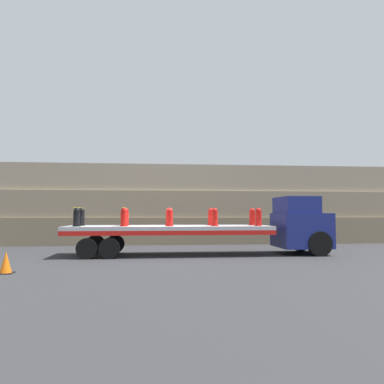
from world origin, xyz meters
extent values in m
plane|color=#2D2D30|center=(0.00, 0.00, 0.00)|extent=(120.00, 120.00, 0.00)
cube|color=#84755B|center=(0.00, 6.85, 0.83)|extent=(60.00, 3.00, 1.65)
cube|color=gray|center=(0.00, 7.00, 2.48)|extent=(60.00, 3.00, 1.65)
cube|color=tan|center=(0.00, 7.15, 4.14)|extent=(60.00, 3.00, 1.65)
cube|color=navy|center=(6.30, 0.00, 1.12)|extent=(2.28, 2.43, 1.62)
cube|color=navy|center=(6.07, 0.00, 2.32)|extent=(1.60, 2.23, 0.77)
cube|color=black|center=(6.93, 0.00, 1.44)|extent=(0.91, 2.14, 0.91)
cylinder|color=black|center=(6.70, -1.15, 0.56)|extent=(1.11, 0.28, 1.11)
cylinder|color=black|center=(6.70, 1.15, 0.56)|extent=(1.11, 0.28, 1.11)
cube|color=#B2B2B7|center=(0.00, 0.00, 1.26)|extent=(9.35, 2.52, 0.17)
cube|color=red|center=(0.00, -1.22, 1.08)|extent=(9.35, 0.08, 0.20)
cube|color=red|center=(0.00, 1.22, 1.08)|extent=(9.35, 0.08, 0.20)
cylinder|color=black|center=(-2.57, -1.16, 0.44)|extent=(0.88, 0.30, 0.88)
cylinder|color=black|center=(-2.57, 1.16, 0.44)|extent=(0.88, 0.30, 0.88)
cylinder|color=black|center=(-3.50, -1.16, 0.44)|extent=(0.88, 0.30, 0.88)
cylinder|color=black|center=(-3.50, 1.16, 0.44)|extent=(0.88, 0.30, 0.88)
cylinder|color=black|center=(-4.07, -0.55, 1.36)|extent=(0.35, 0.35, 0.03)
cylinder|color=black|center=(-4.07, -0.55, 1.66)|extent=(0.28, 0.28, 0.63)
sphere|color=black|center=(-4.07, -0.55, 2.04)|extent=(0.27, 0.27, 0.27)
cylinder|color=black|center=(-4.07, -0.75, 1.74)|extent=(0.13, 0.12, 0.13)
cylinder|color=black|center=(-4.07, -0.35, 1.74)|extent=(0.13, 0.12, 0.13)
cylinder|color=black|center=(-4.07, 0.55, 1.36)|extent=(0.35, 0.35, 0.03)
cylinder|color=black|center=(-4.07, 0.55, 1.66)|extent=(0.28, 0.28, 0.63)
sphere|color=black|center=(-4.07, 0.55, 2.04)|extent=(0.27, 0.27, 0.27)
cylinder|color=black|center=(-4.07, 0.35, 1.74)|extent=(0.13, 0.12, 0.13)
cylinder|color=black|center=(-4.07, 0.75, 1.74)|extent=(0.13, 0.12, 0.13)
cylinder|color=red|center=(-2.04, -0.55, 1.36)|extent=(0.35, 0.35, 0.03)
cylinder|color=red|center=(-2.04, -0.55, 1.66)|extent=(0.28, 0.28, 0.63)
sphere|color=red|center=(-2.04, -0.55, 2.04)|extent=(0.27, 0.27, 0.27)
cylinder|color=red|center=(-2.04, -0.75, 1.74)|extent=(0.13, 0.12, 0.13)
cylinder|color=red|center=(-2.04, -0.35, 1.74)|extent=(0.13, 0.12, 0.13)
cylinder|color=red|center=(-2.04, 0.55, 1.36)|extent=(0.35, 0.35, 0.03)
cylinder|color=red|center=(-2.04, 0.55, 1.66)|extent=(0.28, 0.28, 0.63)
sphere|color=red|center=(-2.04, 0.55, 2.04)|extent=(0.27, 0.27, 0.27)
cylinder|color=red|center=(-2.04, 0.35, 1.74)|extent=(0.13, 0.12, 0.13)
cylinder|color=red|center=(-2.04, 0.75, 1.74)|extent=(0.13, 0.12, 0.13)
cylinder|color=red|center=(0.00, -0.55, 1.36)|extent=(0.35, 0.35, 0.03)
cylinder|color=red|center=(0.00, -0.55, 1.66)|extent=(0.28, 0.28, 0.63)
sphere|color=red|center=(0.00, -0.55, 2.04)|extent=(0.27, 0.27, 0.27)
cylinder|color=red|center=(0.00, -0.75, 1.74)|extent=(0.13, 0.12, 0.13)
cylinder|color=red|center=(0.00, -0.35, 1.74)|extent=(0.13, 0.12, 0.13)
cylinder|color=red|center=(0.00, 0.55, 1.36)|extent=(0.35, 0.35, 0.03)
cylinder|color=red|center=(0.00, 0.55, 1.66)|extent=(0.28, 0.28, 0.63)
sphere|color=red|center=(0.00, 0.55, 2.04)|extent=(0.27, 0.27, 0.27)
cylinder|color=red|center=(0.00, 0.35, 1.74)|extent=(0.13, 0.12, 0.13)
cylinder|color=red|center=(0.00, 0.75, 1.74)|extent=(0.13, 0.12, 0.13)
cylinder|color=red|center=(2.04, -0.55, 1.36)|extent=(0.35, 0.35, 0.03)
cylinder|color=red|center=(2.04, -0.55, 1.66)|extent=(0.28, 0.28, 0.63)
sphere|color=red|center=(2.04, -0.55, 2.04)|extent=(0.27, 0.27, 0.27)
cylinder|color=red|center=(2.04, -0.75, 1.74)|extent=(0.13, 0.12, 0.13)
cylinder|color=red|center=(2.04, -0.35, 1.74)|extent=(0.13, 0.12, 0.13)
cylinder|color=red|center=(2.04, 0.55, 1.36)|extent=(0.35, 0.35, 0.03)
cylinder|color=red|center=(2.04, 0.55, 1.66)|extent=(0.28, 0.28, 0.63)
sphere|color=red|center=(2.04, 0.55, 2.04)|extent=(0.27, 0.27, 0.27)
cylinder|color=red|center=(2.04, 0.35, 1.74)|extent=(0.13, 0.12, 0.13)
cylinder|color=red|center=(2.04, 0.75, 1.74)|extent=(0.13, 0.12, 0.13)
cylinder|color=red|center=(4.07, -0.55, 1.36)|extent=(0.35, 0.35, 0.03)
cylinder|color=red|center=(4.07, -0.55, 1.66)|extent=(0.28, 0.28, 0.63)
sphere|color=red|center=(4.07, -0.55, 2.04)|extent=(0.27, 0.27, 0.27)
cylinder|color=red|center=(4.07, -0.75, 1.74)|extent=(0.13, 0.12, 0.13)
cylinder|color=red|center=(4.07, -0.35, 1.74)|extent=(0.13, 0.12, 0.13)
cylinder|color=red|center=(4.07, 0.55, 1.36)|extent=(0.35, 0.35, 0.03)
cylinder|color=red|center=(4.07, 0.55, 1.66)|extent=(0.28, 0.28, 0.63)
sphere|color=red|center=(4.07, 0.55, 2.04)|extent=(0.27, 0.27, 0.27)
cylinder|color=red|center=(4.07, 0.35, 1.74)|extent=(0.13, 0.12, 0.13)
cylinder|color=red|center=(4.07, 0.75, 1.74)|extent=(0.13, 0.12, 0.13)
cube|color=yellow|center=(-4.07, 0.00, 2.18)|extent=(0.05, 2.72, 0.01)
cube|color=yellow|center=(-2.04, 0.00, 2.18)|extent=(0.05, 2.72, 0.01)
cube|color=black|center=(-5.42, -4.72, 0.01)|extent=(0.48, 0.48, 0.03)
cone|color=orange|center=(-5.42, -4.72, 0.36)|extent=(0.37, 0.37, 0.67)
camera|label=1|loc=(-0.68, -17.35, 1.93)|focal=35.00mm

